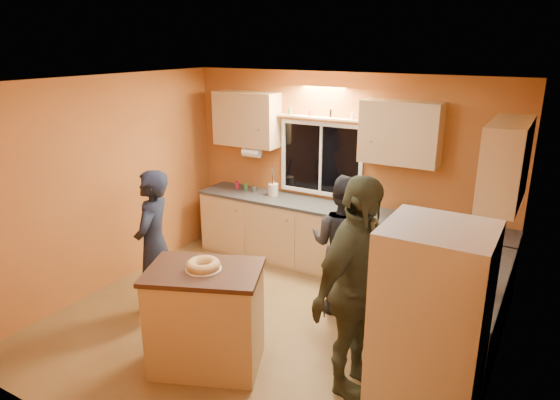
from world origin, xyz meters
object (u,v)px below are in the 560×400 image
Objects in this scene: island at (206,317)px; person_center at (343,245)px; person_left at (154,245)px; refrigerator at (428,345)px; person_right at (356,289)px.

island is 0.76× the size of person_center.
person_left is 1.04× the size of person_center.
person_right reaches higher than refrigerator.
person_right reaches higher than person_left.
person_center is (0.69, 1.58, 0.30)m from island.
person_right is (2.41, -0.12, 0.15)m from person_left.
person_right reaches higher than island.
refrigerator is 2.07m from island.
person_center is at bearing 99.86° from person_left.
island is 1.23m from person_left.
person_center is at bearing 43.69° from island.
person_right is (1.32, 0.37, 0.48)m from island.
person_center is 0.82× the size of person_right.
island is 1.75m from person_center.
person_right is at bearing 151.56° from refrigerator.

